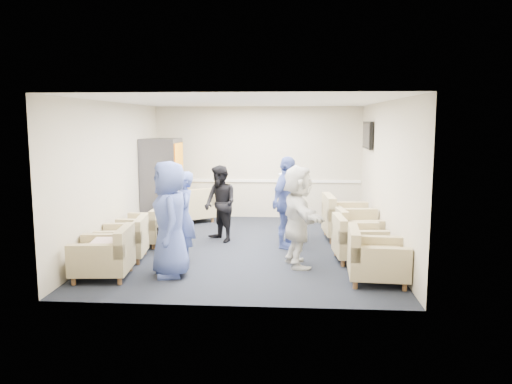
# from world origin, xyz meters

# --- Properties ---
(floor) EXTENTS (6.00, 6.00, 0.00)m
(floor) POSITION_xyz_m (0.00, 0.00, 0.00)
(floor) COLOR black
(floor) RESTS_ON ground
(ceiling) EXTENTS (6.00, 6.00, 0.00)m
(ceiling) POSITION_xyz_m (0.00, 0.00, 2.70)
(ceiling) COLOR white
(ceiling) RESTS_ON back_wall
(back_wall) EXTENTS (5.00, 0.02, 2.70)m
(back_wall) POSITION_xyz_m (0.00, 3.00, 1.35)
(back_wall) COLOR beige
(back_wall) RESTS_ON floor
(front_wall) EXTENTS (5.00, 0.02, 2.70)m
(front_wall) POSITION_xyz_m (0.00, -3.00, 1.35)
(front_wall) COLOR beige
(front_wall) RESTS_ON floor
(left_wall) EXTENTS (0.02, 6.00, 2.70)m
(left_wall) POSITION_xyz_m (-2.50, 0.00, 1.35)
(left_wall) COLOR beige
(left_wall) RESTS_ON floor
(right_wall) EXTENTS (0.02, 6.00, 2.70)m
(right_wall) POSITION_xyz_m (2.50, 0.00, 1.35)
(right_wall) COLOR beige
(right_wall) RESTS_ON floor
(chair_rail) EXTENTS (4.98, 0.04, 0.06)m
(chair_rail) POSITION_xyz_m (0.00, 2.98, 0.90)
(chair_rail) COLOR white
(chair_rail) RESTS_ON back_wall
(tv) EXTENTS (0.10, 1.00, 0.58)m
(tv) POSITION_xyz_m (2.44, 1.80, 2.05)
(tv) COLOR black
(tv) RESTS_ON right_wall
(armchair_left_near) EXTENTS (0.89, 0.89, 0.66)m
(armchair_left_near) POSITION_xyz_m (-1.97, -1.96, 0.33)
(armchair_left_near) COLOR tan
(armchair_left_near) RESTS_ON floor
(armchair_left_mid) EXTENTS (0.86, 0.86, 0.62)m
(armchair_left_mid) POSITION_xyz_m (-2.00, -0.97, 0.31)
(armchair_left_mid) COLOR tan
(armchair_left_mid) RESTS_ON floor
(armchair_left_far) EXTENTS (0.79, 0.79, 0.61)m
(armchair_left_far) POSITION_xyz_m (-1.97, 0.06, 0.30)
(armchair_left_far) COLOR tan
(armchair_left_far) RESTS_ON floor
(armchair_right_near) EXTENTS (0.89, 0.89, 0.67)m
(armchair_right_near) POSITION_xyz_m (2.03, -1.89, 0.33)
(armchair_right_near) COLOR tan
(armchair_right_near) RESTS_ON floor
(armchair_right_midnear) EXTENTS (0.87, 0.87, 0.65)m
(armchair_right_midnear) POSITION_xyz_m (1.91, -0.77, 0.32)
(armchair_right_midnear) COLOR tan
(armchair_right_midnear) RESTS_ON floor
(armchair_right_midfar) EXTENTS (0.88, 0.88, 0.63)m
(armchair_right_midfar) POSITION_xyz_m (2.00, 0.13, 0.32)
(armchair_right_midfar) COLOR tan
(armchair_right_midfar) RESTS_ON floor
(armchair_right_far) EXTENTS (1.01, 1.01, 0.76)m
(armchair_right_far) POSITION_xyz_m (1.89, 0.80, 0.38)
(armchair_right_far) COLOR tan
(armchair_right_far) RESTS_ON floor
(armchair_corner) EXTENTS (1.20, 1.20, 0.69)m
(armchair_corner) POSITION_xyz_m (-1.47, 2.31, 0.34)
(armchair_corner) COLOR tan
(armchair_corner) RESTS_ON floor
(vending_machine) EXTENTS (0.80, 0.93, 1.96)m
(vending_machine) POSITION_xyz_m (-2.09, 1.91, 0.98)
(vending_machine) COLOR #4B4A52
(vending_machine) RESTS_ON floor
(backpack) EXTENTS (0.32, 0.23, 0.54)m
(backpack) POSITION_xyz_m (-1.43, -0.36, 0.28)
(backpack) COLOR black
(backpack) RESTS_ON floor
(pillow) EXTENTS (0.43, 0.54, 0.14)m
(pillow) POSITION_xyz_m (-1.97, -1.97, 0.50)
(pillow) COLOR beige
(pillow) RESTS_ON armchair_left_near
(person_front_left) EXTENTS (0.81, 1.00, 1.76)m
(person_front_left) POSITION_xyz_m (-1.02, -1.79, 0.88)
(person_front_left) COLOR #42549F
(person_front_left) RESTS_ON floor
(person_mid_left) EXTENTS (0.53, 0.65, 1.52)m
(person_mid_left) POSITION_xyz_m (-0.98, -1.00, 0.76)
(person_mid_left) COLOR #42549F
(person_mid_left) RESTS_ON floor
(person_back_left) EXTENTS (0.91, 0.92, 1.50)m
(person_back_left) POSITION_xyz_m (-0.57, 0.45, 0.75)
(person_back_left) COLOR black
(person_back_left) RESTS_ON floor
(person_back_right) EXTENTS (0.78, 1.08, 1.50)m
(person_back_right) POSITION_xyz_m (0.82, 0.69, 0.75)
(person_back_right) COLOR white
(person_back_right) RESTS_ON floor
(person_mid_right) EXTENTS (0.80, 1.09, 1.71)m
(person_mid_right) POSITION_xyz_m (0.73, 0.04, 0.86)
(person_mid_right) COLOR #42549F
(person_mid_right) RESTS_ON floor
(person_front_right) EXTENTS (0.81, 1.60, 1.65)m
(person_front_right) POSITION_xyz_m (0.92, -1.14, 0.83)
(person_front_right) COLOR silver
(person_front_right) RESTS_ON floor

